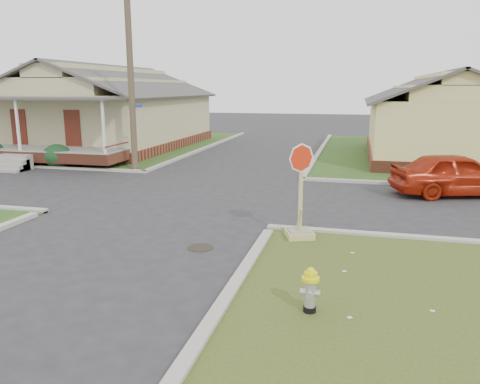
% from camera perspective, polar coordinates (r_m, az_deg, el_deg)
% --- Properties ---
extents(ground, '(120.00, 120.00, 0.00)m').
position_cam_1_polar(ground, '(12.75, -13.55, -5.11)').
color(ground, '#29292B').
rests_on(ground, ground).
extents(verge_far_left, '(19.00, 19.00, 0.05)m').
position_cam_1_polar(verge_far_left, '(34.51, -19.01, 5.64)').
color(verge_far_left, '#274B1A').
rests_on(verge_far_left, ground).
extents(curbs, '(80.00, 40.00, 0.12)m').
position_cam_1_polar(curbs, '(17.16, -5.87, -0.26)').
color(curbs, '#A6A396').
rests_on(curbs, ground).
extents(manhole, '(0.64, 0.64, 0.01)m').
position_cam_1_polar(manhole, '(11.46, -4.85, -6.77)').
color(manhole, black).
rests_on(manhole, ground).
extents(corner_house, '(10.10, 15.50, 5.30)m').
position_cam_1_polar(corner_house, '(31.64, -15.99, 9.37)').
color(corner_house, brown).
rests_on(corner_house, ground).
extents(side_house_yellow, '(7.60, 11.60, 4.70)m').
position_cam_1_polar(side_house_yellow, '(27.59, 23.19, 8.25)').
color(side_house_yellow, brown).
rests_on(side_house_yellow, ground).
extents(utility_pole, '(1.80, 0.28, 9.00)m').
position_cam_1_polar(utility_pole, '(22.02, -13.22, 14.52)').
color(utility_pole, '#413725').
rests_on(utility_pole, ground).
extents(fire_hydrant, '(0.30, 0.30, 0.81)m').
position_cam_1_polar(fire_hydrant, '(8.17, 8.57, -11.44)').
color(fire_hydrant, black).
rests_on(fire_hydrant, ground).
extents(stop_sign, '(0.69, 0.67, 2.42)m').
position_cam_1_polar(stop_sign, '(12.01, 7.31, -3.10)').
color(stop_sign, tan).
rests_on(stop_sign, ground).
extents(red_sedan, '(4.88, 3.04, 1.55)m').
position_cam_1_polar(red_sedan, '(18.44, 24.91, 1.98)').
color(red_sedan, '#A6210B').
rests_on(red_sedan, ground).
extents(hedge_right, '(1.44, 1.18, 1.10)m').
position_cam_1_polar(hedge_right, '(24.23, -21.38, 4.15)').
color(hedge_right, '#123219').
rests_on(hedge_right, verge_far_left).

